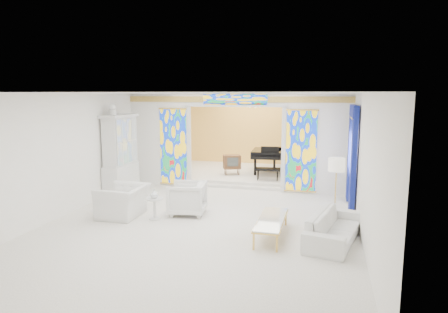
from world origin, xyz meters
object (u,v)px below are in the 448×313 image
(coffee_table, at_px, (271,220))
(tv_console, at_px, (232,162))
(china_cabinet, at_px, (121,155))
(sofa, at_px, (334,227))
(armchair_right, at_px, (187,198))
(armchair_left, at_px, (123,201))
(grand_piano, at_px, (275,153))

(coffee_table, height_order, tv_console, tv_console)
(coffee_table, distance_m, tv_console, 5.77)
(coffee_table, bearing_deg, china_cabinet, 151.92)
(sofa, relative_size, coffee_table, 1.17)
(armchair_right, bearing_deg, coffee_table, 56.46)
(china_cabinet, height_order, armchair_right, china_cabinet)
(tv_console, bearing_deg, armchair_left, -130.42)
(china_cabinet, distance_m, armchair_right, 3.15)
(armchair_right, bearing_deg, sofa, 65.73)
(china_cabinet, bearing_deg, grand_piano, 40.63)
(armchair_left, relative_size, grand_piano, 0.46)
(coffee_table, distance_m, grand_piano, 6.25)
(sofa, relative_size, tv_console, 2.96)
(china_cabinet, height_order, tv_console, china_cabinet)
(armchair_right, height_order, grand_piano, grand_piano)
(armchair_left, distance_m, grand_piano, 6.42)
(armchair_right, distance_m, sofa, 3.68)
(armchair_right, bearing_deg, tv_console, 170.10)
(armchair_left, distance_m, tv_console, 5.10)
(china_cabinet, distance_m, sofa, 6.73)
(armchair_left, height_order, sofa, armchair_left)
(coffee_table, height_order, grand_piano, grand_piano)
(armchair_left, bearing_deg, grand_piano, 151.07)
(coffee_table, bearing_deg, tv_console, 111.43)
(armchair_right, height_order, tv_console, tv_console)
(armchair_left, height_order, tv_console, tv_console)
(grand_piano, bearing_deg, armchair_left, -121.36)
(sofa, height_order, grand_piano, grand_piano)
(grand_piano, height_order, tv_console, grand_piano)
(armchair_left, xyz_separation_m, armchair_right, (1.47, 0.54, 0.03))
(armchair_left, bearing_deg, tv_console, 160.60)
(armchair_left, bearing_deg, china_cabinet, -151.52)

